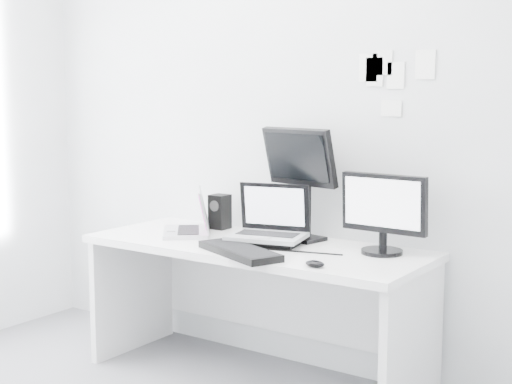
% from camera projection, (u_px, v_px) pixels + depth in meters
% --- Properties ---
extents(back_wall, '(3.60, 0.00, 3.60)m').
position_uv_depth(back_wall, '(292.00, 120.00, 3.99)').
color(back_wall, silver).
rests_on(back_wall, ground).
extents(desk, '(1.80, 0.70, 0.73)m').
position_uv_depth(desk, '(255.00, 312.00, 3.83)').
color(desk, white).
rests_on(desk, ground).
extents(macbook, '(0.42, 0.43, 0.26)m').
position_uv_depth(macbook, '(186.00, 210.00, 4.02)').
color(macbook, '#B9B9BE').
rests_on(macbook, desk).
extents(speaker, '(0.12, 0.12, 0.19)m').
position_uv_depth(speaker, '(220.00, 212.00, 4.18)').
color(speaker, black).
rests_on(speaker, desk).
extents(dell_laptop, '(0.43, 0.37, 0.31)m').
position_uv_depth(dell_laptop, '(267.00, 214.00, 3.73)').
color(dell_laptop, '#9EA0A5').
rests_on(dell_laptop, desk).
extents(rear_monitor, '(0.47, 0.24, 0.60)m').
position_uv_depth(rear_monitor, '(302.00, 183.00, 3.84)').
color(rear_monitor, black).
rests_on(rear_monitor, desk).
extents(samsung_monitor, '(0.44, 0.22, 0.40)m').
position_uv_depth(samsung_monitor, '(383.00, 213.00, 3.52)').
color(samsung_monitor, black).
rests_on(samsung_monitor, desk).
extents(keyboard, '(0.53, 0.36, 0.03)m').
position_uv_depth(keyboard, '(240.00, 251.00, 3.52)').
color(keyboard, black).
rests_on(keyboard, desk).
extents(mouse, '(0.10, 0.06, 0.03)m').
position_uv_depth(mouse, '(315.00, 264.00, 3.27)').
color(mouse, black).
rests_on(mouse, desk).
extents(wall_note_0, '(0.10, 0.00, 0.14)m').
position_uv_depth(wall_note_0, '(368.00, 68.00, 3.69)').
color(wall_note_0, white).
rests_on(wall_note_0, back_wall).
extents(wall_note_1, '(0.09, 0.00, 0.13)m').
position_uv_depth(wall_note_1, '(396.00, 75.00, 3.61)').
color(wall_note_1, white).
rests_on(wall_note_1, back_wall).
extents(wall_note_2, '(0.10, 0.00, 0.14)m').
position_uv_depth(wall_note_2, '(425.00, 64.00, 3.52)').
color(wall_note_2, white).
rests_on(wall_note_2, back_wall).
extents(wall_note_3, '(0.11, 0.00, 0.08)m').
position_uv_depth(wall_note_3, '(391.00, 108.00, 3.64)').
color(wall_note_3, white).
rests_on(wall_note_3, back_wall).
extents(wall_note_4, '(0.09, 0.00, 0.14)m').
position_uv_depth(wall_note_4, '(374.00, 72.00, 3.67)').
color(wall_note_4, white).
rests_on(wall_note_4, back_wall).
extents(wall_note_5, '(0.11, 0.00, 0.12)m').
position_uv_depth(wall_note_5, '(382.00, 63.00, 3.64)').
color(wall_note_5, white).
rests_on(wall_note_5, back_wall).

